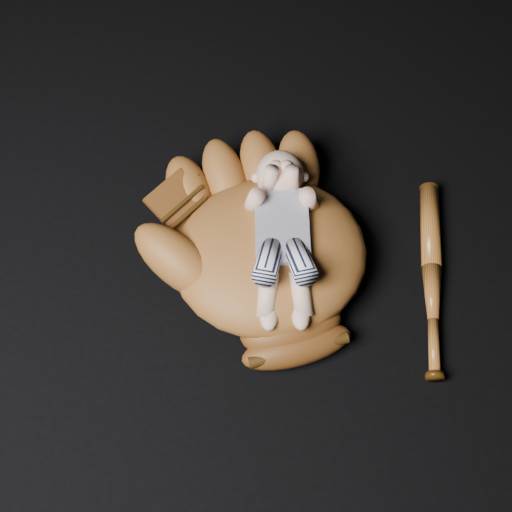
# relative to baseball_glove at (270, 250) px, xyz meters

# --- Properties ---
(baseball_glove) EXTENTS (0.58, 0.62, 0.16)m
(baseball_glove) POSITION_rel_baseball_glove_xyz_m (0.00, 0.00, 0.00)
(baseball_glove) COLOR brown
(baseball_glove) RESTS_ON ground
(newborn_baby) EXTENTS (0.17, 0.35, 0.14)m
(newborn_baby) POSITION_rel_baseball_glove_xyz_m (0.02, -0.01, 0.05)
(newborn_baby) COLOR #E0AB90
(newborn_baby) RESTS_ON baseball_glove
(baseball_bat) EXTENTS (0.09, 0.42, 0.04)m
(baseball_bat) POSITION_rel_baseball_glove_xyz_m (0.32, -0.04, -0.06)
(baseball_bat) COLOR brown
(baseball_bat) RESTS_ON ground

